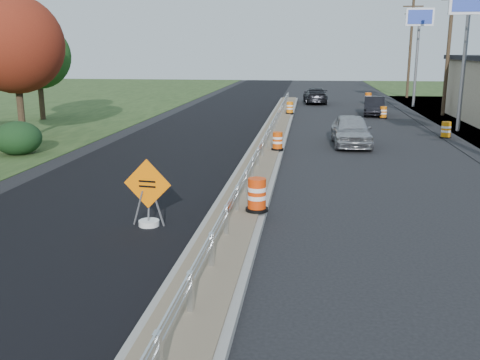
# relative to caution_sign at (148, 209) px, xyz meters

# --- Properties ---
(ground) EXTENTS (140.00, 140.00, 0.00)m
(ground) POSITION_rel_caution_sign_xyz_m (2.24, 3.04, -0.46)
(ground) COLOR black
(ground) RESTS_ON ground
(milled_overlay) EXTENTS (7.20, 120.00, 0.01)m
(milled_overlay) POSITION_rel_caution_sign_xyz_m (-2.16, 13.04, -0.46)
(milled_overlay) COLOR black
(milled_overlay) RESTS_ON ground
(median) EXTENTS (1.60, 55.00, 0.23)m
(median) POSITION_rel_caution_sign_xyz_m (2.24, 11.04, -0.35)
(median) COLOR gray
(median) RESTS_ON ground
(guardrail) EXTENTS (0.10, 46.15, 0.72)m
(guardrail) POSITION_rel_caution_sign_xyz_m (2.24, 12.04, 0.26)
(guardrail) COLOR silver
(guardrail) RESTS_ON median
(pylon_sign_mid) EXTENTS (2.20, 0.30, 7.90)m
(pylon_sign_mid) POSITION_rel_caution_sign_xyz_m (12.74, 19.04, 6.01)
(pylon_sign_mid) COLOR slate
(pylon_sign_mid) RESTS_ON ground
(pylon_sign_north) EXTENTS (2.20, 0.30, 7.90)m
(pylon_sign_north) POSITION_rel_caution_sign_xyz_m (12.74, 33.04, 6.01)
(pylon_sign_north) COLOR slate
(pylon_sign_north) RESTS_ON ground
(utility_pole_nmid) EXTENTS (1.90, 0.26, 9.40)m
(utility_pole_nmid) POSITION_rel_caution_sign_xyz_m (13.74, 27.04, 4.47)
(utility_pole_nmid) COLOR #473523
(utility_pole_nmid) RESTS_ON ground
(utility_pole_north) EXTENTS (1.90, 0.26, 9.40)m
(utility_pole_north) POSITION_rel_caution_sign_xyz_m (13.74, 42.04, 4.47)
(utility_pole_north) COLOR #473523
(utility_pole_north) RESTS_ON ground
(hedge_north) EXTENTS (2.09, 2.09, 1.52)m
(hedge_north) POSITION_rel_caution_sign_xyz_m (-8.76, 9.04, 0.30)
(hedge_north) COLOR black
(hedge_north) RESTS_ON ground
(tree_near_red) EXTENTS (4.95, 4.95, 7.35)m
(tree_near_red) POSITION_rel_caution_sign_xyz_m (-10.76, 13.04, 4.40)
(tree_near_red) COLOR #473523
(tree_near_red) RESTS_ON ground
(tree_near_back) EXTENTS (4.29, 4.29, 6.37)m
(tree_near_back) POSITION_rel_caution_sign_xyz_m (-13.76, 21.04, 3.75)
(tree_near_back) COLOR #473523
(tree_near_back) RESTS_ON ground
(caution_sign) EXTENTS (1.32, 0.55, 1.82)m
(caution_sign) POSITION_rel_caution_sign_xyz_m (0.00, 0.00, 0.00)
(caution_sign) COLOR white
(caution_sign) RESTS_ON ground
(barrel_median_near) EXTENTS (0.63, 0.63, 0.92)m
(barrel_median_near) POSITION_rel_caution_sign_xyz_m (2.79, 1.01, 0.21)
(barrel_median_near) COLOR black
(barrel_median_near) RESTS_ON median
(barrel_median_mid) EXTENTS (0.55, 0.55, 0.81)m
(barrel_median_mid) POSITION_rel_caution_sign_xyz_m (2.79, 10.48, 0.15)
(barrel_median_mid) COLOR black
(barrel_median_mid) RESTS_ON median
(barrel_median_far) EXTENTS (0.57, 0.57, 0.84)m
(barrel_median_far) POSITION_rel_caution_sign_xyz_m (2.79, 24.79, 0.17)
(barrel_median_far) COLOR black
(barrel_median_far) RESTS_ON median
(barrel_shoulder_near) EXTENTS (0.60, 0.60, 0.88)m
(barrel_shoulder_near) POSITION_rel_caution_sign_xyz_m (11.44, 16.37, -0.04)
(barrel_shoulder_near) COLOR black
(barrel_shoulder_near) RESTS_ON ground
(barrel_shoulder_mid) EXTENTS (0.57, 0.57, 0.83)m
(barrel_shoulder_mid) POSITION_rel_caution_sign_xyz_m (9.24, 24.74, -0.07)
(barrel_shoulder_mid) COLOR black
(barrel_shoulder_mid) RESTS_ON ground
(barrel_shoulder_far) EXTENTS (0.69, 0.69, 1.01)m
(barrel_shoulder_far) POSITION_rel_caution_sign_xyz_m (9.24, 34.95, 0.02)
(barrel_shoulder_far) COLOR black
(barrel_shoulder_far) RESTS_ON ground
(car_silver) EXTENTS (1.92, 4.50, 1.51)m
(car_silver) POSITION_rel_caution_sign_xyz_m (6.23, 13.41, 0.29)
(car_silver) COLOR #A9A9AE
(car_silver) RESTS_ON ground
(car_dark_mid) EXTENTS (1.80, 4.14, 1.32)m
(car_dark_mid) POSITION_rel_caution_sign_xyz_m (8.82, 26.61, 0.20)
(car_dark_mid) COLOR black
(car_dark_mid) RESTS_ON ground
(car_dark_far) EXTENTS (2.25, 4.90, 1.39)m
(car_dark_far) POSITION_rel_caution_sign_xyz_m (4.64, 35.16, 0.23)
(car_dark_far) COLOR black
(car_dark_far) RESTS_ON ground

